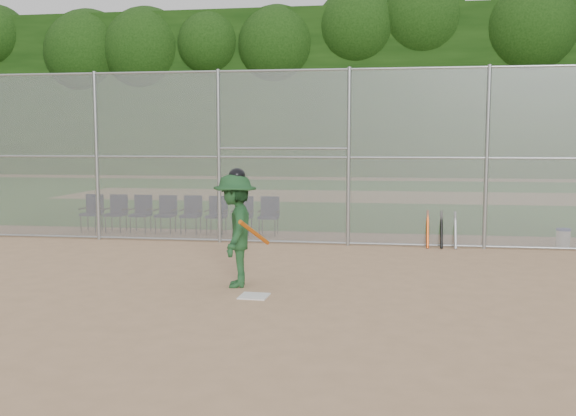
# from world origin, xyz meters

# --- Properties ---
(ground) EXTENTS (100.00, 100.00, 0.00)m
(ground) POSITION_xyz_m (0.00, 0.00, 0.00)
(ground) COLOR tan
(ground) RESTS_ON ground
(grass_strip) EXTENTS (100.00, 100.00, 0.00)m
(grass_strip) POSITION_xyz_m (0.00, 18.00, 0.01)
(grass_strip) COLOR #265B1B
(grass_strip) RESTS_ON ground
(dirt_patch_far) EXTENTS (24.00, 24.00, 0.00)m
(dirt_patch_far) POSITION_xyz_m (0.00, 18.00, 0.01)
(dirt_patch_far) COLOR tan
(dirt_patch_far) RESTS_ON ground
(backstop_fence) EXTENTS (16.09, 0.09, 4.00)m
(backstop_fence) POSITION_xyz_m (0.00, 5.00, 2.07)
(backstop_fence) COLOR gray
(backstop_fence) RESTS_ON ground
(treeline) EXTENTS (81.00, 60.00, 11.00)m
(treeline) POSITION_xyz_m (0.00, 20.00, 5.50)
(treeline) COLOR black
(treeline) RESTS_ON ground
(home_plate) EXTENTS (0.45, 0.45, 0.02)m
(home_plate) POSITION_xyz_m (-0.14, -0.06, 0.01)
(home_plate) COLOR white
(home_plate) RESTS_ON ground
(batter_at_plate) EXTENTS (1.02, 1.41, 1.94)m
(batter_at_plate) POSITION_xyz_m (-0.58, 0.60, 0.94)
(batter_at_plate) COLOR #1D4A25
(batter_at_plate) RESTS_ON ground
(water_cooler) EXTENTS (0.32, 0.32, 0.41)m
(water_cooler) POSITION_xyz_m (5.81, 5.59, 0.21)
(water_cooler) COLOR white
(water_cooler) RESTS_ON ground
(spare_bats) EXTENTS (0.66, 0.35, 0.83)m
(spare_bats) POSITION_xyz_m (3.07, 4.94, 0.41)
(spare_bats) COLOR #D84C14
(spare_bats) RESTS_ON ground
(chair_0) EXTENTS (0.54, 0.52, 0.96)m
(chair_0) POSITION_xyz_m (-5.81, 6.30, 0.48)
(chair_0) COLOR #0E1533
(chair_0) RESTS_ON ground
(chair_1) EXTENTS (0.54, 0.52, 0.96)m
(chair_1) POSITION_xyz_m (-5.14, 6.30, 0.48)
(chair_1) COLOR #0E1533
(chair_1) RESTS_ON ground
(chair_2) EXTENTS (0.54, 0.52, 0.96)m
(chair_2) POSITION_xyz_m (-4.46, 6.30, 0.48)
(chair_2) COLOR #0E1533
(chair_2) RESTS_ON ground
(chair_3) EXTENTS (0.54, 0.52, 0.96)m
(chair_3) POSITION_xyz_m (-3.78, 6.30, 0.48)
(chair_3) COLOR #0E1533
(chair_3) RESTS_ON ground
(chair_4) EXTENTS (0.54, 0.52, 0.96)m
(chair_4) POSITION_xyz_m (-3.11, 6.30, 0.48)
(chair_4) COLOR #0E1533
(chair_4) RESTS_ON ground
(chair_5) EXTENTS (0.54, 0.52, 0.96)m
(chair_5) POSITION_xyz_m (-2.43, 6.30, 0.48)
(chair_5) COLOR #0E1533
(chair_5) RESTS_ON ground
(chair_6) EXTENTS (0.54, 0.52, 0.96)m
(chair_6) POSITION_xyz_m (-1.75, 6.30, 0.48)
(chair_6) COLOR #0E1533
(chair_6) RESTS_ON ground
(chair_7) EXTENTS (0.54, 0.52, 0.96)m
(chair_7) POSITION_xyz_m (-1.07, 6.30, 0.48)
(chair_7) COLOR #0E1533
(chair_7) RESTS_ON ground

